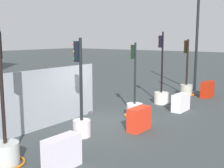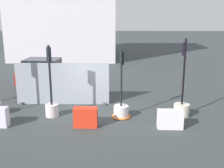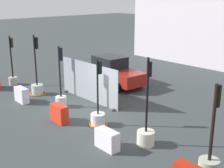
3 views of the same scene
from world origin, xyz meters
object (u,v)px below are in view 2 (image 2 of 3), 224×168
Objects in this scene: traffic_light_3 at (121,108)px; construction_barrier_3 at (170,119)px; traffic_light_4 at (182,105)px; car_red_compact at (50,74)px; traffic_light_2 at (52,102)px; construction_barrier_2 at (86,117)px.

traffic_light_3 reaches higher than construction_barrier_3.
car_red_compact is (-7.11, 4.91, 0.34)m from traffic_light_4.
traffic_light_2 is 5.09m from car_red_compact.
traffic_light_4 reaches higher than construction_barrier_3.
car_red_compact is (-6.33, 6.28, 0.50)m from construction_barrier_3.
traffic_light_4 is 1.59m from construction_barrier_3.
construction_barrier_3 is at bearing -1.66° from construction_barrier_2.
traffic_light_2 is at bearing -76.75° from car_red_compact.
traffic_light_2 is at bearing 165.53° from construction_barrier_3.
traffic_light_3 is 1.87m from construction_barrier_2.
traffic_light_2 is 3.29× the size of construction_barrier_2.
traffic_light_2 reaches higher than car_red_compact.
construction_barrier_2 reaches higher than construction_barrier_3.
construction_barrier_2 is at bearing -143.28° from traffic_light_3.
construction_barrier_3 is (1.98, -1.22, -0.04)m from traffic_light_3.
construction_barrier_3 is at bearing -44.81° from car_red_compact.
car_red_compact is at bearing 130.61° from traffic_light_3.
construction_barrier_2 is (1.67, -1.23, -0.24)m from traffic_light_2.
traffic_light_4 is (2.77, 0.15, 0.13)m from traffic_light_3.
construction_barrier_3 is at bearing -119.88° from traffic_light_4.
traffic_light_2 reaches higher than construction_barrier_3.
construction_barrier_2 is at bearing -36.34° from traffic_light_2.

